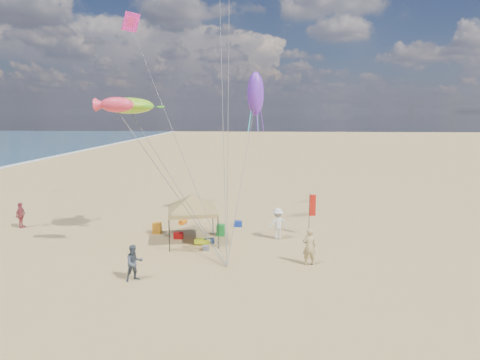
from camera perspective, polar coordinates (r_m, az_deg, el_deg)
The scene contains 19 objects.
ground at distance 20.11m, azimuth -0.56°, elevation -12.76°, with size 280.00×280.00×0.00m, color tan.
canopy_tent at distance 23.69m, azimuth -6.79°, elevation -2.26°, with size 5.32×5.32×3.38m.
feather_flag at distance 25.44m, azimuth 10.07°, elevation -3.85°, with size 0.41×0.06×2.67m.
cooler_red at distance 25.21m, azimuth -8.66°, elevation -7.73°, with size 0.54×0.38×0.38m, color red.
cooler_blue at distance 27.44m, azimuth -0.28°, elevation -6.18°, with size 0.54×0.38×0.38m, color navy.
bag_navy at distance 24.00m, azimuth -4.41°, elevation -8.57°, with size 0.36×0.36×0.60m, color black.
bag_orange at distance 28.23m, azimuth -8.03°, elevation -5.85°, with size 0.36×0.36×0.60m, color #D1630B.
chair_green at distance 25.51m, azimuth -2.73°, elevation -7.04°, with size 0.50×0.50×0.70m, color #17822D.
chair_yellow at distance 26.48m, azimuth -11.61°, elevation -6.61°, with size 0.50×0.50×0.70m, color orange.
crate_grey at distance 22.98m, azimuth -4.80°, elevation -9.51°, with size 0.34×0.30×0.28m, color slate.
beach_cart at distance 23.96m, azimuth -5.29°, elevation -8.57°, with size 0.90×0.50×0.24m, color #D2E819.
person_near_a at distance 20.90m, azimuth 9.70°, elevation -9.22°, with size 0.70×0.46×1.92m, color tan.
person_near_b at distance 19.44m, azimuth -14.67°, elevation -11.22°, with size 0.82×0.64×1.69m, color #3D4653.
person_near_c at distance 24.76m, azimuth 5.33°, elevation -6.13°, with size 1.24×0.71×1.92m, color silver.
person_far_a at distance 30.67m, azimuth -28.49°, elevation -4.38°, with size 1.01×0.42×1.72m, color #A03D45.
turtle_kite at distance 24.07m, azimuth -15.30°, elevation 10.05°, with size 2.72×2.18×0.91m, color #89C81D.
fish_kite at distance 20.66m, azimuth -16.96°, elevation 10.11°, with size 1.65×0.82×0.73m, color #F73652.
squid_kite at distance 27.41m, azimuth 2.20°, elevation 12.01°, with size 1.11×1.11×2.88m, color purple.
stunt_kite_pink at distance 32.60m, azimuth -15.09°, elevation 20.67°, with size 1.35×0.04×1.35m, color #F326A8.
Camera 1 is at (1.38, -18.55, 7.64)m, focal length 30.32 mm.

